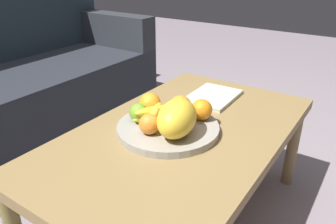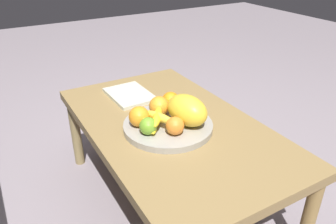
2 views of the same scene
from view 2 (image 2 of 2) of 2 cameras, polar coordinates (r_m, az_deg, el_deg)
name	(u,v)px [view 2 (image 2 of 2)]	position (r m, az deg, el deg)	size (l,w,h in m)	color
ground_plane	(171,201)	(1.60, 0.50, -15.11)	(8.00, 8.00, 0.00)	gray
coffee_table	(171,132)	(1.37, 0.56, -3.53)	(1.10, 0.64, 0.42)	olive
fruit_bowl	(168,126)	(1.30, 0.00, -2.43)	(0.35, 0.35, 0.03)	#9B978D
melon_large_front	(187,110)	(1.27, 3.33, 0.31)	(0.18, 0.12, 0.12)	yellow
orange_front	(159,106)	(1.34, -1.56, 1.02)	(0.08, 0.08, 0.08)	orange
orange_left	(175,126)	(1.21, 1.23, -2.42)	(0.07, 0.07, 0.07)	orange
orange_right	(171,101)	(1.39, 0.45, 2.00)	(0.08, 0.08, 0.08)	orange
orange_back	(139,117)	(1.27, -5.04, -0.79)	(0.08, 0.08, 0.08)	orange
apple_front	(148,126)	(1.22, -3.46, -2.44)	(0.07, 0.07, 0.07)	#70A72B
banana_bunch	(156,120)	(1.26, -2.08, -1.45)	(0.16, 0.13, 0.06)	gold
magazine	(130,95)	(1.59, -6.65, 2.98)	(0.25, 0.18, 0.02)	beige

